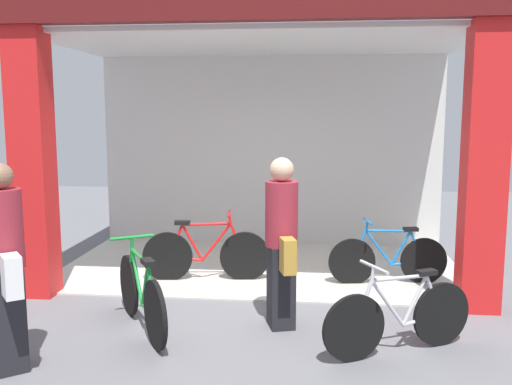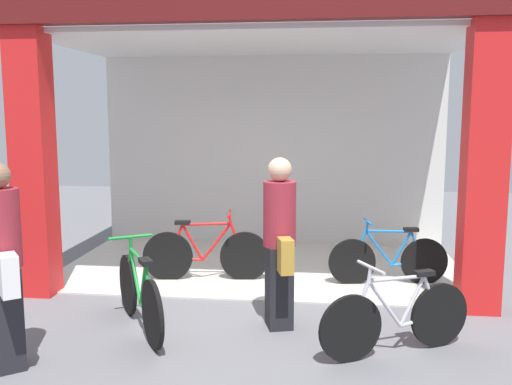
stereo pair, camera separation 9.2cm
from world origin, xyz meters
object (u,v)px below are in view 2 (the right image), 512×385
Objects in this scene: bicycle_parked_0 at (397,318)px; pedestrian_1 at (3,266)px; bicycle_inside_0 at (389,259)px; bicycle_parked_1 at (139,295)px; pedestrian_0 at (280,242)px; bicycle_inside_1 at (206,254)px.

pedestrian_1 is (-3.27, -0.69, 0.56)m from bicycle_parked_0.
bicycle_inside_0 is 2.07m from bicycle_parked_0.
bicycle_parked_1 is (-2.61, -1.78, 0.03)m from bicycle_inside_0.
pedestrian_1 is (-2.18, -1.20, 0.02)m from pedestrian_0.
bicycle_inside_1 is 0.92× the size of pedestrian_1.
bicycle_parked_0 is at bearing 11.86° from pedestrian_1.
pedestrian_0 reaches higher than bicycle_parked_0.
pedestrian_1 is (-0.82, -0.97, 0.54)m from bicycle_parked_1.
bicycle_inside_0 is 2.07m from pedestrian_0.
bicycle_parked_0 is 0.80× the size of pedestrian_0.
bicycle_inside_1 is 0.94× the size of pedestrian_0.
pedestrian_0 is 2.49m from pedestrian_1.
pedestrian_0 reaches higher than bicycle_parked_1.
pedestrian_1 is (-3.43, -2.75, 0.56)m from bicycle_inside_0.
bicycle_parked_0 is 2.47m from bicycle_parked_1.
bicycle_parked_0 is at bearing -94.42° from bicycle_inside_0.
pedestrian_1 is at bearing -168.14° from bicycle_parked_0.
bicycle_inside_1 is 2.94m from pedestrian_1.
pedestrian_1 reaches higher than bicycle_parked_1.
pedestrian_0 is at bearing 154.68° from bicycle_parked_0.
pedestrian_1 is at bearing -141.21° from bicycle_inside_0.
pedestrian_0 is at bearing -54.26° from bicycle_inside_1.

